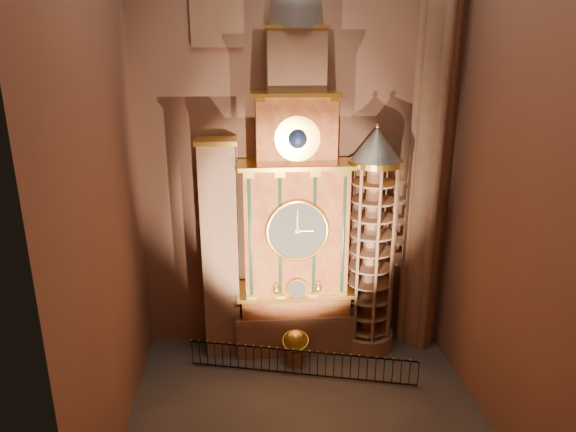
{
  "coord_description": "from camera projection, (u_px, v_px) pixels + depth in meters",
  "views": [
    {
      "loc": [
        -2.2,
        -16.93,
        13.75
      ],
      "look_at": [
        -0.49,
        3.0,
        7.31
      ],
      "focal_mm": 32.0,
      "sensor_mm": 36.0,
      "label": 1
    }
  ],
  "objects": [
    {
      "name": "wall_left",
      "position": [
        95.0,
        141.0,
        16.51
      ],
      "size": [
        0.0,
        22.0,
        22.0
      ],
      "primitive_type": "plane",
      "rotation": [
        1.57,
        0.0,
        1.57
      ],
      "color": "#91604E",
      "rests_on": "floor"
    },
    {
      "name": "portrait_tower",
      "position": [
        221.0,
        250.0,
        23.32
      ],
      "size": [
        1.8,
        1.6,
        10.2
      ],
      "color": "#8C634C",
      "rests_on": "floor"
    },
    {
      "name": "iron_railing",
      "position": [
        301.0,
        363.0,
        22.57
      ],
      "size": [
        9.74,
        2.53,
        1.23
      ],
      "color": "black",
      "rests_on": "floor"
    },
    {
      "name": "gothic_pier",
      "position": [
        435.0,
        117.0,
        22.32
      ],
      "size": [
        2.04,
        2.04,
        22.0
      ],
      "color": "#8C634C",
      "rests_on": "floor"
    },
    {
      "name": "astronomical_clock",
      "position": [
        295.0,
        216.0,
        23.11
      ],
      "size": [
        5.6,
        2.41,
        16.7
      ],
      "color": "#8C634C",
      "rests_on": "floor"
    },
    {
      "name": "stair_turret",
      "position": [
        371.0,
        245.0,
        23.58
      ],
      "size": [
        2.5,
        2.5,
        10.8
      ],
      "color": "#8C634C",
      "rests_on": "floor"
    },
    {
      "name": "wall_right",
      "position": [
        512.0,
        135.0,
        17.65
      ],
      "size": [
        0.0,
        22.0,
        22.0
      ],
      "primitive_type": "plane",
      "rotation": [
        1.57,
        0.0,
        -1.57
      ],
      "color": "#91604E",
      "rests_on": "floor"
    },
    {
      "name": "wall_back",
      "position": [
        293.0,
        116.0,
        22.77
      ],
      "size": [
        22.0,
        0.0,
        22.0
      ],
      "primitive_type": "plane",
      "rotation": [
        1.57,
        0.0,
        0.0
      ],
      "color": "#91604E",
      "rests_on": "floor"
    },
    {
      "name": "floor",
      "position": [
        307.0,
        413.0,
        20.45
      ],
      "size": [
        14.0,
        14.0,
        0.0
      ],
      "primitive_type": "plane",
      "color": "#383330",
      "rests_on": "ground"
    },
    {
      "name": "celestial_globe",
      "position": [
        295.0,
        344.0,
        23.29
      ],
      "size": [
        1.41,
        1.36,
        1.76
      ],
      "color": "#8C634C",
      "rests_on": "floor"
    }
  ]
}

